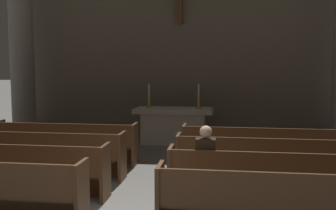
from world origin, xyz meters
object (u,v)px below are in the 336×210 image
pew_right_row_4 (260,148)px  altar (173,125)px  pew_right_row_2 (272,179)px  candlestick_left (149,100)px  pew_left_row_4 (65,143)px  pew_right_row_3 (265,161)px  candlestick_right (198,101)px  lone_worshipper (206,163)px  pew_left_row_3 (43,154)px  pew_left_row_2 (14,169)px  pew_right_row_1 (281,204)px  column_left_third (21,33)px

pew_right_row_4 → altar: bearing=130.4°
pew_right_row_2 → candlestick_left: candlestick_left is taller
pew_left_row_4 → pew_right_row_3: same height
candlestick_right → lone_worshipper: candlestick_right is taller
pew_left_row_3 → candlestick_left: candlestick_left is taller
pew_left_row_2 → altar: (2.17, 4.85, 0.06)m
pew_right_row_3 → pew_right_row_4: 1.15m
pew_right_row_4 → altar: 3.35m
altar → lone_worshipper: lone_worshipper is taller
candlestick_right → pew_right_row_2: bearing=-73.1°
altar → lone_worshipper: (1.13, -4.81, 0.16)m
pew_right_row_1 → pew_right_row_3: size_ratio=1.00×
lone_worshipper → candlestick_left: bearing=110.8°
pew_right_row_2 → altar: altar is taller
pew_right_row_1 → pew_right_row_3: (0.00, 2.29, 0.00)m
pew_left_row_3 → candlestick_right: candlestick_right is taller
pew_left_row_4 → pew_right_row_3: bearing=-14.8°
pew_right_row_2 → pew_left_row_4: bearing=152.2°
pew_left_row_3 → candlestick_right: (2.87, 3.70, 0.75)m
pew_right_row_1 → altar: 6.38m
pew_right_row_2 → candlestick_left: size_ratio=4.84×
pew_right_row_1 → lone_worshipper: size_ratio=2.50×
pew_left_row_2 → candlestick_right: 5.69m
column_left_third → candlestick_right: (5.38, -0.41, -1.94)m
pew_right_row_4 → candlestick_right: size_ratio=4.84×
column_left_third → candlestick_left: bearing=-5.9°
pew_right_row_1 → pew_right_row_3: 2.29m
pew_right_row_3 → column_left_third: size_ratio=0.51×
pew_right_row_3 → candlestick_left: (-2.87, 3.70, 0.75)m
pew_left_row_2 → pew_left_row_4: size_ratio=1.00×
candlestick_right → pew_right_row_1: bearing=-76.2°
pew_right_row_4 → lone_worshipper: bearing=-114.9°
pew_left_row_3 → candlestick_left: size_ratio=4.84×
pew_right_row_1 → pew_right_row_3: bearing=90.0°
pew_left_row_3 → candlestick_left: bearing=68.3°
altar → candlestick_right: 0.99m
column_left_third → pew_right_row_2: bearing=-37.5°
pew_left_row_2 → pew_right_row_1: same height
pew_left_row_4 → pew_right_row_3: size_ratio=1.00×
pew_right_row_3 → altar: 4.29m
pew_left_row_2 → altar: size_ratio=1.50×
pew_left_row_3 → altar: altar is taller
pew_left_row_2 → candlestick_right: size_ratio=4.84×
pew_left_row_4 → pew_right_row_1: size_ratio=1.00×
pew_left_row_3 → pew_right_row_2: (4.35, -1.15, 0.00)m
pew_right_row_3 → column_left_third: (-6.85, 4.11, 2.69)m
pew_left_row_3 → pew_right_row_2: size_ratio=1.00×
pew_right_row_3 → altar: size_ratio=1.50×
pew_right_row_3 → candlestick_right: 4.05m
pew_left_row_3 → pew_right_row_2: 4.49m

